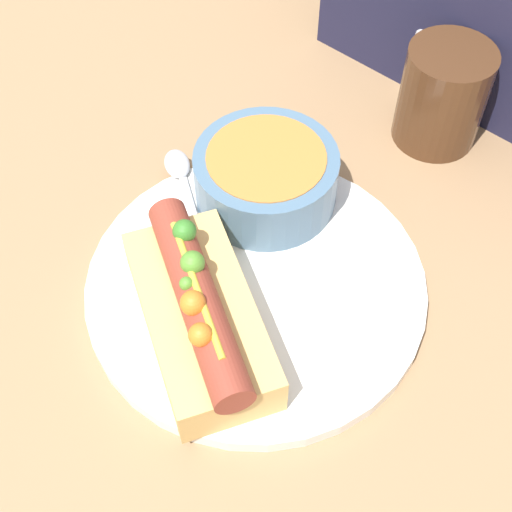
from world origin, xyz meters
TOP-DOWN VIEW (x-y plane):
  - ground_plane at (0.00, 0.00)m, footprint 4.00×4.00m
  - dinner_plate at (0.00, 0.00)m, footprint 0.27×0.27m
  - hot_dog at (-0.00, -0.06)m, footprint 0.17×0.14m
  - soup_bowl at (-0.05, 0.07)m, footprint 0.12×0.12m
  - spoon at (-0.11, 0.03)m, footprint 0.15×0.10m
  - drinking_glass at (0.01, 0.24)m, footprint 0.08×0.08m
  - salt_shaker at (-0.04, 0.29)m, footprint 0.03×0.03m

SIDE VIEW (x-z plane):
  - ground_plane at x=0.00m, z-range 0.00..0.00m
  - dinner_plate at x=0.00m, z-range 0.00..0.01m
  - spoon at x=-0.11m, z-range 0.01..0.02m
  - salt_shaker at x=-0.04m, z-range 0.00..0.07m
  - soup_bowl at x=-0.05m, z-range 0.02..0.06m
  - hot_dog at x=0.00m, z-range 0.01..0.07m
  - drinking_glass at x=0.01m, z-range 0.00..0.09m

